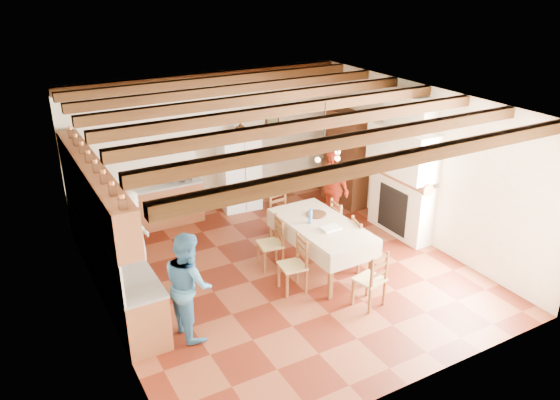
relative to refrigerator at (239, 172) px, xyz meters
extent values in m
cube|color=#51180C|center=(-0.55, -2.94, -0.84)|extent=(6.00, 6.50, 0.02)
cube|color=beige|center=(-0.55, -2.94, 2.18)|extent=(6.00, 6.50, 0.02)
cube|color=beige|center=(-0.55, 0.32, 0.67)|extent=(6.00, 0.02, 3.00)
cube|color=beige|center=(-0.55, -6.20, 0.67)|extent=(6.00, 0.02, 3.00)
cube|color=beige|center=(-3.56, -2.94, 0.67)|extent=(0.02, 6.50, 3.00)
cube|color=beige|center=(2.46, -2.94, 0.67)|extent=(0.02, 6.50, 3.00)
cube|color=brown|center=(-3.25, -1.89, -0.40)|extent=(0.60, 4.30, 0.86)
cube|color=brown|center=(-2.10, 0.01, -0.40)|extent=(2.30, 0.60, 0.86)
cube|color=gray|center=(-3.25, -1.89, 0.05)|extent=(0.62, 4.30, 0.04)
cube|color=gray|center=(-2.10, 0.01, 0.05)|extent=(2.34, 0.62, 0.04)
cube|color=beige|center=(-3.54, -1.89, 0.37)|extent=(0.03, 4.30, 0.60)
cube|color=beige|center=(-2.10, 0.29, 0.37)|extent=(2.30, 0.03, 0.60)
cube|color=brown|center=(-3.38, -1.89, 1.02)|extent=(0.35, 4.20, 0.70)
cube|color=black|center=(1.00, 0.29, 1.02)|extent=(0.34, 0.03, 0.42)
cube|color=white|center=(0.00, 0.00, 0.00)|extent=(0.88, 0.75, 1.66)
cube|color=beige|center=(0.10, -3.13, 0.02)|extent=(1.06, 2.03, 0.05)
cube|color=brown|center=(-0.31, -4.04, -0.41)|extent=(0.07, 0.07, 0.83)
cube|color=brown|center=(0.53, -4.02, -0.41)|extent=(0.07, 0.07, 0.83)
cube|color=brown|center=(-0.33, -2.24, -0.41)|extent=(0.07, 0.07, 0.83)
cube|color=brown|center=(0.50, -2.23, -0.41)|extent=(0.07, 0.07, 0.83)
torus|color=black|center=(0.10, -3.13, 1.42)|extent=(0.47, 0.47, 0.03)
imported|color=beige|center=(-2.90, -2.28, 0.07)|extent=(0.48, 0.69, 1.80)
imported|color=teal|center=(-2.57, -3.75, -0.02)|extent=(0.65, 0.82, 1.62)
imported|color=red|center=(1.28, -1.72, 0.00)|extent=(0.47, 1.00, 1.65)
imported|color=silver|center=(-1.35, 0.01, 0.21)|extent=(0.56, 0.45, 0.27)
imported|color=#3D1A0E|center=(0.08, 0.00, 0.97)|extent=(0.28, 0.28, 0.28)
camera|label=1|loc=(-4.70, -10.19, 4.16)|focal=35.00mm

